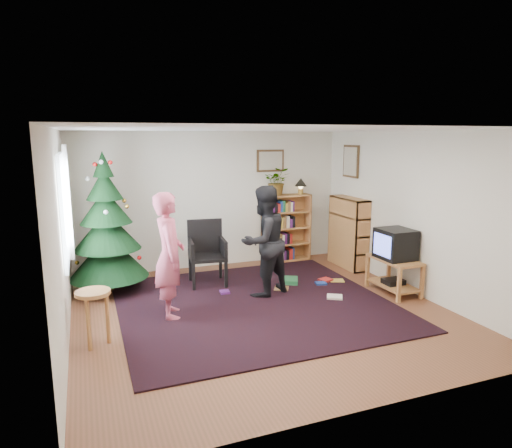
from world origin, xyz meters
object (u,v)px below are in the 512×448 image
object	(u,v)px
picture_back	(270,161)
person_by_chair	(264,241)
person_standing	(169,255)
potted_plant	(277,181)
picture_right	(351,161)
bookshelf_back	(286,227)
table_lamp	(301,183)
christmas_tree	(107,234)
tv_stand	(394,272)
armchair	(205,250)
stool	(94,303)
crt_tv	(395,244)
bookshelf_right	(348,232)

from	to	relation	value
picture_back	person_by_chair	world-z (taller)	picture_back
person_standing	potted_plant	xyz separation A→B (m)	(2.45, 2.04, 0.71)
picture_right	bookshelf_back	bearing A→B (deg)	150.40
potted_plant	table_lamp	bearing A→B (deg)	0.00
christmas_tree	tv_stand	bearing A→B (deg)	-21.76
armchair	tv_stand	bearing A→B (deg)	-23.14
person_standing	person_by_chair	size ratio (longest dim) A/B	1.01
stool	person_standing	xyz separation A→B (m)	(0.99, 0.56, 0.34)
person_by_chair	table_lamp	world-z (taller)	person_by_chair
crt_tv	table_lamp	xyz separation A→B (m)	(-0.48, 2.33, 0.73)
christmas_tree	crt_tv	distance (m)	4.46
christmas_tree	bookshelf_right	distance (m)	4.27
picture_right	bookshelf_back	xyz separation A→B (m)	(-1.04, 0.59, -1.29)
bookshelf_back	person_by_chair	bearing A→B (deg)	-124.16
bookshelf_right	potted_plant	distance (m)	1.63
picture_back	person_by_chair	size ratio (longest dim) A/B	0.32
person_by_chair	table_lamp	xyz separation A→B (m)	(1.45, 1.70, 0.66)
person_by_chair	potted_plant	xyz separation A→B (m)	(0.95, 1.70, 0.72)
table_lamp	person_standing	bearing A→B (deg)	-145.29
bookshelf_right	person_standing	world-z (taller)	person_standing
stool	christmas_tree	bearing A→B (deg)	81.75
tv_stand	stool	distance (m)	4.43
picture_right	person_standing	bearing A→B (deg)	-158.51
christmas_tree	tv_stand	size ratio (longest dim) A/B	2.56
table_lamp	picture_right	bearing A→B (deg)	-38.62
crt_tv	picture_back	bearing A→B (deg)	113.43
stool	person_standing	size ratio (longest dim) A/B	0.39
christmas_tree	person_by_chair	bearing A→B (deg)	-25.01
picture_back	person_standing	bearing A→B (deg)	-137.32
bookshelf_back	table_lamp	bearing A→B (deg)	0.00
stool	picture_right	bearing A→B (deg)	23.22
picture_right	stool	bearing A→B (deg)	-156.78
armchair	stool	bearing A→B (deg)	-128.65
bookshelf_back	bookshelf_right	bearing A→B (deg)	-41.58
table_lamp	potted_plant	bearing A→B (deg)	180.00
bookshelf_back	potted_plant	size ratio (longest dim) A/B	2.46
crt_tv	table_lamp	distance (m)	2.49
potted_plant	tv_stand	bearing A→B (deg)	-67.09
christmas_tree	bookshelf_right	xyz separation A→B (m)	(4.26, -0.13, -0.25)
tv_stand	person_by_chair	xyz separation A→B (m)	(-1.94, 0.63, 0.52)
armchair	person_by_chair	bearing A→B (deg)	-45.44
armchair	potted_plant	size ratio (longest dim) A/B	1.99
potted_plant	table_lamp	world-z (taller)	potted_plant
bookshelf_right	potted_plant	xyz separation A→B (m)	(-1.10, 0.80, 0.90)
armchair	table_lamp	xyz separation A→B (m)	(2.14, 0.82, 0.94)
stool	picture_back	bearing A→B (deg)	39.18
armchair	person_by_chair	size ratio (longest dim) A/B	0.62
bookshelf_right	stool	distance (m)	4.88
person_by_chair	person_standing	bearing A→B (deg)	-9.67
christmas_tree	armchair	bearing A→B (deg)	-5.53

